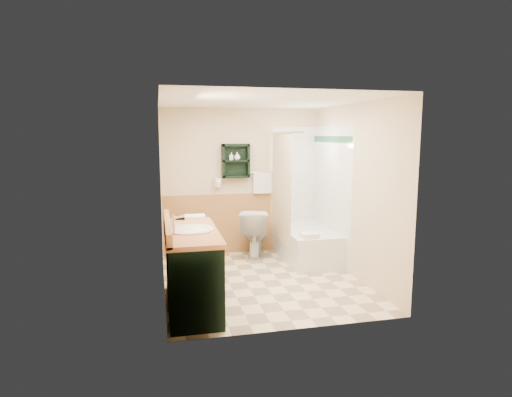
# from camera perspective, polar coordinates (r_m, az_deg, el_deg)

# --- Properties ---
(floor) EXTENTS (3.00, 3.00, 0.00)m
(floor) POSITION_cam_1_polar(r_m,az_deg,el_deg) (5.92, 0.81, -10.91)
(floor) COLOR beige
(floor) RESTS_ON ground
(back_wall) EXTENTS (2.60, 0.04, 2.40)m
(back_wall) POSITION_cam_1_polar(r_m,az_deg,el_deg) (7.12, -2.08, 2.29)
(back_wall) COLOR beige
(back_wall) RESTS_ON ground
(left_wall) EXTENTS (0.04, 3.00, 2.40)m
(left_wall) POSITION_cam_1_polar(r_m,az_deg,el_deg) (5.48, -12.69, 0.23)
(left_wall) COLOR beige
(left_wall) RESTS_ON ground
(right_wall) EXTENTS (0.04, 3.00, 2.40)m
(right_wall) POSITION_cam_1_polar(r_m,az_deg,el_deg) (6.09, 12.99, 1.03)
(right_wall) COLOR beige
(right_wall) RESTS_ON ground
(ceiling) EXTENTS (2.60, 3.00, 0.04)m
(ceiling) POSITION_cam_1_polar(r_m,az_deg,el_deg) (5.61, 0.87, 13.12)
(ceiling) COLOR white
(ceiling) RESTS_ON back_wall
(wainscot_left) EXTENTS (2.98, 2.98, 1.00)m
(wainscot_left) POSITION_cam_1_polar(r_m,az_deg,el_deg) (5.62, -12.09, -6.83)
(wainscot_left) COLOR tan
(wainscot_left) RESTS_ON left_wall
(wainscot_back) EXTENTS (2.58, 2.58, 1.00)m
(wainscot_back) POSITION_cam_1_polar(r_m,az_deg,el_deg) (7.19, -2.00, -3.29)
(wainscot_back) COLOR tan
(wainscot_back) RESTS_ON back_wall
(mirror_frame) EXTENTS (1.30, 1.30, 1.00)m
(mirror_frame) POSITION_cam_1_polar(r_m,az_deg,el_deg) (4.90, -12.17, 2.82)
(mirror_frame) COLOR brown
(mirror_frame) RESTS_ON left_wall
(mirror_glass) EXTENTS (1.20, 1.20, 0.90)m
(mirror_glass) POSITION_cam_1_polar(r_m,az_deg,el_deg) (4.90, -12.11, 2.83)
(mirror_glass) COLOR white
(mirror_glass) RESTS_ON left_wall
(tile_right) EXTENTS (1.50, 1.50, 2.10)m
(tile_right) POSITION_cam_1_polar(r_m,az_deg,el_deg) (6.77, 9.88, 0.57)
(tile_right) COLOR white
(tile_right) RESTS_ON right_wall
(tile_back) EXTENTS (0.95, 0.95, 2.10)m
(tile_back) POSITION_cam_1_polar(r_m,az_deg,el_deg) (7.35, 5.87, 1.28)
(tile_back) COLOR white
(tile_back) RESTS_ON back_wall
(tile_accent) EXTENTS (1.50, 1.50, 0.10)m
(tile_accent) POSITION_cam_1_polar(r_m,az_deg,el_deg) (6.70, 9.99, 7.79)
(tile_accent) COLOR #154B2C
(tile_accent) RESTS_ON right_wall
(wall_shelf) EXTENTS (0.45, 0.15, 0.55)m
(wall_shelf) POSITION_cam_1_polar(r_m,az_deg,el_deg) (6.96, -2.73, 5.04)
(wall_shelf) COLOR black
(wall_shelf) RESTS_ON back_wall
(hair_dryer) EXTENTS (0.10, 0.24, 0.18)m
(hair_dryer) POSITION_cam_1_polar(r_m,az_deg,el_deg) (6.96, -5.18, 2.13)
(hair_dryer) COLOR silver
(hair_dryer) RESTS_ON back_wall
(towel_bar) EXTENTS (0.40, 0.06, 0.40)m
(towel_bar) POSITION_cam_1_polar(r_m,az_deg,el_deg) (7.11, 0.80, 3.50)
(towel_bar) COLOR white
(towel_bar) RESTS_ON back_wall
(curtain_rod) EXTENTS (0.03, 1.60, 0.03)m
(curtain_rod) POSITION_cam_1_polar(r_m,az_deg,el_deg) (6.45, 3.88, 8.76)
(curtain_rod) COLOR silver
(curtain_rod) RESTS_ON back_wall
(shower_curtain) EXTENTS (1.05, 1.05, 1.70)m
(shower_curtain) POSITION_cam_1_polar(r_m,az_deg,el_deg) (6.67, 3.37, 1.43)
(shower_curtain) COLOR beige
(shower_curtain) RESTS_ON curtain_rod
(vanity) EXTENTS (0.59, 1.44, 0.91)m
(vanity) POSITION_cam_1_polar(r_m,az_deg,el_deg) (4.97, -8.55, -9.32)
(vanity) COLOR black
(vanity) RESTS_ON ground
(bathtub) EXTENTS (0.74, 1.50, 0.50)m
(bathtub) POSITION_cam_1_polar(r_m,az_deg,el_deg) (6.90, 6.61, -5.99)
(bathtub) COLOR silver
(bathtub) RESTS_ON ground
(toilet) EXTENTS (0.65, 0.89, 0.78)m
(toilet) POSITION_cam_1_polar(r_m,az_deg,el_deg) (6.95, -0.16, -4.62)
(toilet) COLOR silver
(toilet) RESTS_ON ground
(counter_towel) EXTENTS (0.26, 0.20, 0.04)m
(counter_towel) POSITION_cam_1_polar(r_m,az_deg,el_deg) (5.52, -8.18, -2.43)
(counter_towel) COLOR white
(counter_towel) RESTS_ON vanity
(vanity_book) EXTENTS (0.19, 0.05, 0.25)m
(vanity_book) POSITION_cam_1_polar(r_m,az_deg,el_deg) (5.56, -10.99, -1.35)
(vanity_book) COLOR black
(vanity_book) RESTS_ON vanity
(tub_towel) EXTENTS (0.25, 0.20, 0.07)m
(tub_towel) POSITION_cam_1_polar(r_m,az_deg,el_deg) (6.23, 7.11, -4.90)
(tub_towel) COLOR white
(tub_towel) RESTS_ON bathtub
(soap_bottle_a) EXTENTS (0.10, 0.13, 0.06)m
(soap_bottle_a) POSITION_cam_1_polar(r_m,az_deg,el_deg) (6.94, -3.30, 5.38)
(soap_bottle_a) COLOR silver
(soap_bottle_a) RESTS_ON wall_shelf
(soap_bottle_b) EXTENTS (0.11, 0.13, 0.10)m
(soap_bottle_b) POSITION_cam_1_polar(r_m,az_deg,el_deg) (6.95, -2.53, 5.57)
(soap_bottle_b) COLOR silver
(soap_bottle_b) RESTS_ON wall_shelf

